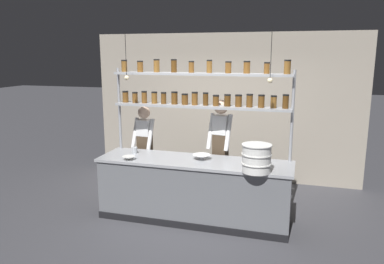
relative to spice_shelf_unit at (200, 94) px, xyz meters
name	(u,v)px	position (x,y,z in m)	size (l,w,h in m)	color
ground_plane	(194,219)	(0.00, -0.33, -1.86)	(40.00, 40.00, 0.00)	#3D3D42
back_wall	(224,107)	(0.00, 1.77, -0.44)	(5.25, 0.12, 2.84)	#9E9384
prep_counter	(194,190)	(0.00, -0.33, -1.40)	(2.85, 0.76, 0.92)	slate
spice_shelf_unit	(200,94)	(0.00, 0.00, 0.00)	(2.74, 0.28, 2.37)	#999BA0
chef_left	(145,147)	(-1.04, 0.27, -0.95)	(0.38, 0.30, 1.59)	black
chef_center	(220,146)	(0.27, 0.22, -0.84)	(0.39, 0.32, 1.75)	black
container_stack	(256,158)	(0.93, -0.64, -0.75)	(0.40, 0.40, 0.37)	white
prep_bowl_near_left	(129,158)	(-0.93, -0.58, -0.91)	(0.19, 0.19, 0.05)	silver
prep_bowl_center_front	(202,157)	(0.09, -0.26, -0.90)	(0.26, 0.26, 0.07)	white
prep_bowl_center_back	(254,158)	(0.83, -0.08, -0.90)	(0.26, 0.26, 0.07)	silver
serving_cup_front	(135,150)	(-1.00, -0.22, -0.89)	(0.08, 0.08, 0.10)	#B2B7BC
pendant_light_row	(194,76)	(0.00, -0.33, 0.28)	(2.15, 0.07, 0.73)	black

